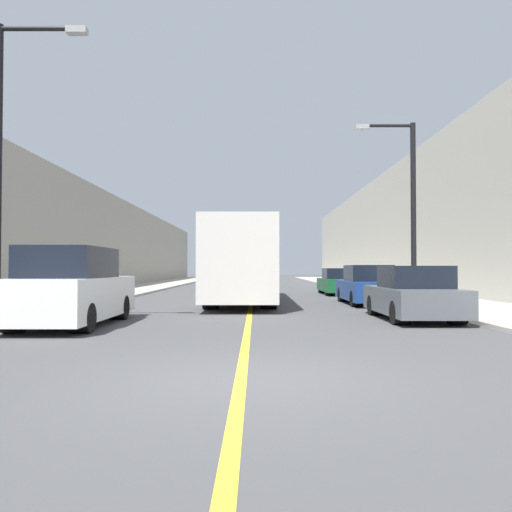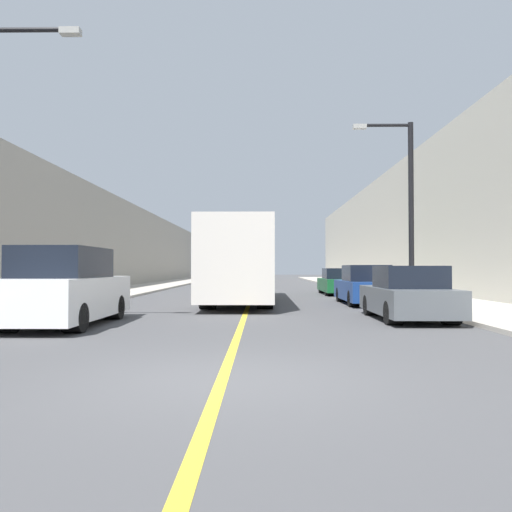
{
  "view_description": "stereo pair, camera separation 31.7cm",
  "coord_description": "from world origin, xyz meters",
  "px_view_note": "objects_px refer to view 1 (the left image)",
  "views": [
    {
      "loc": [
        0.2,
        -6.52,
        1.46
      ],
      "look_at": [
        0.25,
        16.58,
        2.01
      ],
      "focal_mm": 35.0,
      "sensor_mm": 36.0,
      "label": 1
    },
    {
      "loc": [
        0.52,
        -6.52,
        1.46
      ],
      "look_at": [
        0.25,
        16.58,
        2.01
      ],
      "focal_mm": 35.0,
      "sensor_mm": 36.0,
      "label": 2
    }
  ],
  "objects_px": {
    "bus": "(241,262)",
    "car_right_mid": "(366,287)",
    "street_lamp_right": "(407,200)",
    "car_right_near": "(412,295)",
    "parked_suv_left": "(71,290)",
    "car_right_far": "(337,282)",
    "street_lamp_left": "(4,153)"
  },
  "relations": [
    {
      "from": "car_right_mid",
      "to": "street_lamp_left",
      "type": "xyz_separation_m",
      "value": [
        -10.59,
        -7.93,
        3.56
      ]
    },
    {
      "from": "parked_suv_left",
      "to": "bus",
      "type": "bearing_deg",
      "value": 64.83
    },
    {
      "from": "car_right_near",
      "to": "car_right_far",
      "type": "relative_size",
      "value": 0.91
    },
    {
      "from": "street_lamp_right",
      "to": "car_right_mid",
      "type": "bearing_deg",
      "value": 132.45
    },
    {
      "from": "street_lamp_left",
      "to": "street_lamp_right",
      "type": "distance_m",
      "value": 13.55
    },
    {
      "from": "bus",
      "to": "street_lamp_left",
      "type": "distance_m",
      "value": 10.98
    },
    {
      "from": "car_right_far",
      "to": "street_lamp_left",
      "type": "height_order",
      "value": "street_lamp_left"
    },
    {
      "from": "car_right_mid",
      "to": "car_right_near",
      "type": "bearing_deg",
      "value": -90.35
    },
    {
      "from": "bus",
      "to": "car_right_far",
      "type": "bearing_deg",
      "value": 50.28
    },
    {
      "from": "car_right_near",
      "to": "parked_suv_left",
      "type": "bearing_deg",
      "value": -170.76
    },
    {
      "from": "bus",
      "to": "street_lamp_left",
      "type": "relative_size",
      "value": 1.58
    },
    {
      "from": "street_lamp_left",
      "to": "bus",
      "type": "bearing_deg",
      "value": 58.64
    },
    {
      "from": "bus",
      "to": "car_right_mid",
      "type": "relative_size",
      "value": 2.53
    },
    {
      "from": "street_lamp_right",
      "to": "car_right_near",
      "type": "bearing_deg",
      "value": -105.68
    },
    {
      "from": "car_right_mid",
      "to": "parked_suv_left",
      "type": "bearing_deg",
      "value": -140.64
    },
    {
      "from": "parked_suv_left",
      "to": "street_lamp_right",
      "type": "relative_size",
      "value": 0.71
    },
    {
      "from": "bus",
      "to": "car_right_near",
      "type": "bearing_deg",
      "value": -55.19
    },
    {
      "from": "bus",
      "to": "parked_suv_left",
      "type": "distance_m",
      "value": 9.61
    },
    {
      "from": "parked_suv_left",
      "to": "street_lamp_right",
      "type": "xyz_separation_m",
      "value": [
        10.36,
        6.09,
        3.09
      ]
    },
    {
      "from": "bus",
      "to": "parked_suv_left",
      "type": "height_order",
      "value": "bus"
    },
    {
      "from": "car_right_far",
      "to": "street_lamp_left",
      "type": "relative_size",
      "value": 0.63
    },
    {
      "from": "car_right_mid",
      "to": "street_lamp_right",
      "type": "distance_m",
      "value": 3.79
    },
    {
      "from": "bus",
      "to": "street_lamp_left",
      "type": "xyz_separation_m",
      "value": [
        -5.56,
        -9.12,
        2.54
      ]
    },
    {
      "from": "parked_suv_left",
      "to": "car_right_far",
      "type": "relative_size",
      "value": 1.05
    },
    {
      "from": "street_lamp_left",
      "to": "parked_suv_left",
      "type": "bearing_deg",
      "value": 17.18
    },
    {
      "from": "bus",
      "to": "parked_suv_left",
      "type": "xyz_separation_m",
      "value": [
        -4.07,
        -8.66,
        -0.82
      ]
    },
    {
      "from": "street_lamp_left",
      "to": "street_lamp_right",
      "type": "xyz_separation_m",
      "value": [
        11.85,
        6.55,
        -0.27
      ]
    },
    {
      "from": "car_right_mid",
      "to": "car_right_far",
      "type": "height_order",
      "value": "car_right_mid"
    },
    {
      "from": "parked_suv_left",
      "to": "car_right_near",
      "type": "relative_size",
      "value": 1.15
    },
    {
      "from": "car_right_near",
      "to": "car_right_mid",
      "type": "relative_size",
      "value": 0.92
    },
    {
      "from": "bus",
      "to": "car_right_mid",
      "type": "distance_m",
      "value": 5.27
    },
    {
      "from": "car_right_near",
      "to": "bus",
      "type": "bearing_deg",
      "value": 124.81
    }
  ]
}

